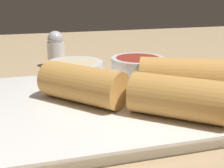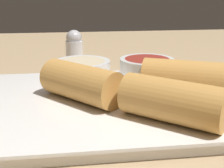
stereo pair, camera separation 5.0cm
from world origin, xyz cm
name	(u,v)px [view 2 (the right image)]	position (x,y,z in cm)	size (l,w,h in cm)	color
table_surface	(102,129)	(0.00, 0.00, 1.00)	(180.00, 140.00, 2.00)	tan
serving_plate	(112,103)	(1.51, 2.99, 2.76)	(33.16, 24.25, 1.50)	white
roll_front_left	(79,82)	(-2.31, 2.89, 5.56)	(9.57, 10.03, 4.12)	#D19347
roll_front_right	(180,77)	(9.79, 3.30, 5.56)	(10.59, 7.85, 4.12)	#D19347
roll_back_left	(168,100)	(5.94, -4.17, 5.56)	(10.11, 9.46, 4.12)	#D19347
dipping_bowl_near	(82,70)	(-1.59, 10.12, 5.04)	(7.58, 7.58, 2.83)	white
dipping_bowl_far	(147,68)	(7.40, 10.25, 5.04)	(7.58, 7.58, 2.83)	white
salt_shaker	(74,48)	(-2.36, 25.70, 5.20)	(3.14, 3.14, 6.47)	silver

